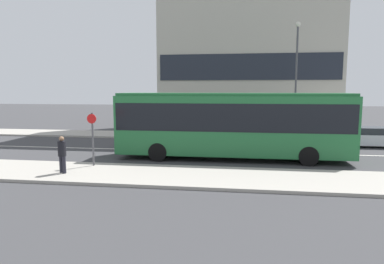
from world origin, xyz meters
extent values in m
plane|color=#3A3A3D|center=(0.00, 0.00, 0.00)|extent=(120.00, 120.00, 0.00)
cube|color=#A39E93|center=(0.00, -6.25, 0.07)|extent=(44.00, 3.50, 0.13)
cube|color=#A39E93|center=(0.00, 6.25, 0.07)|extent=(44.00, 3.50, 0.13)
cube|color=silver|center=(0.00, 0.00, 0.00)|extent=(41.80, 0.16, 0.01)
cube|color=#B7B2A3|center=(3.99, 12.98, 10.11)|extent=(15.77, 6.96, 20.22)
cube|color=#1E232D|center=(3.99, 9.47, 5.56)|extent=(15.14, 0.08, 2.20)
cube|color=#236B38|center=(3.01, -2.03, 1.83)|extent=(12.03, 2.55, 3.04)
cube|color=black|center=(3.01, -2.03, 2.29)|extent=(11.79, 2.58, 1.40)
cube|color=#236B38|center=(3.01, -2.03, 3.42)|extent=(11.85, 2.35, 0.14)
cube|color=black|center=(-3.02, -2.03, 2.11)|extent=(0.05, 2.25, 1.82)
cube|color=yellow|center=(-3.02, -2.03, 3.14)|extent=(0.04, 1.79, 0.32)
cylinder|color=black|center=(-0.72, -3.19, 0.48)|extent=(0.96, 0.28, 0.96)
cylinder|color=black|center=(-0.72, -0.87, 0.48)|extent=(0.96, 0.28, 0.96)
cylinder|color=black|center=(6.74, -3.19, 0.48)|extent=(0.96, 0.28, 0.96)
cylinder|color=black|center=(6.74, -0.87, 0.48)|extent=(0.96, 0.28, 0.96)
cube|color=silver|center=(11.89, 3.33, 0.49)|extent=(4.24, 1.78, 0.68)
cube|color=#21262B|center=(11.77, 3.33, 1.04)|extent=(2.33, 1.57, 0.43)
cylinder|color=black|center=(10.58, 2.53, 0.30)|extent=(0.60, 0.18, 0.60)
cylinder|color=black|center=(10.58, 4.13, 0.30)|extent=(0.60, 0.18, 0.60)
cylinder|color=#23232D|center=(-3.91, -6.76, 0.50)|extent=(0.15, 0.15, 0.74)
cylinder|color=#23232D|center=(-4.09, -6.68, 0.50)|extent=(0.15, 0.15, 0.74)
cylinder|color=black|center=(-4.00, -6.72, 1.19)|extent=(0.34, 0.34, 0.64)
sphere|color=#936B4C|center=(-4.00, -6.72, 1.61)|extent=(0.21, 0.21, 0.21)
cylinder|color=#4C4C51|center=(-3.33, -5.13, 1.37)|extent=(0.09, 0.09, 2.48)
cylinder|color=red|center=(-3.33, -5.19, 2.34)|extent=(0.44, 0.03, 0.44)
cylinder|color=#4C4C51|center=(7.31, 5.42, 4.11)|extent=(0.14, 0.14, 7.96)
sphere|color=silver|center=(7.31, 5.42, 8.20)|extent=(0.36, 0.36, 0.36)
camera|label=1|loc=(3.51, -20.06, 3.68)|focal=32.00mm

